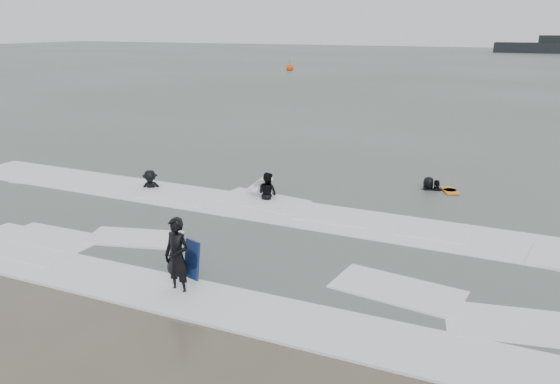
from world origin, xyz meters
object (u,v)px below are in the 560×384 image
at_px(surfer_breaker, 151,190).
at_px(surfer_wading, 267,201).
at_px(surfer_centre, 179,293).
at_px(buoy, 290,68).
at_px(surfer_right_far, 428,191).
at_px(surfer_right_near, 437,192).

bearing_deg(surfer_breaker, surfer_wading, -18.50).
height_order(surfer_centre, buoy, buoy).
bearing_deg(surfer_right_far, surfer_centre, 53.64).
bearing_deg(buoy, surfer_right_near, -60.49).
bearing_deg(surfer_right_far, surfer_breaker, 7.02).
distance_m(surfer_wading, buoy, 59.38).
bearing_deg(surfer_right_near, buoy, -79.40).
distance_m(surfer_right_near, surfer_right_far, 0.33).
height_order(surfer_centre, surfer_right_far, surfer_centre).
bearing_deg(surfer_breaker, surfer_centre, -74.56).
height_order(surfer_centre, surfer_right_near, surfer_centre).
distance_m(surfer_centre, surfer_breaker, 9.11).
height_order(surfer_right_near, surfer_right_far, surfer_right_far).
height_order(surfer_right_far, buoy, buoy).
xyz_separation_m(surfer_right_far, buoy, (-28.43, 50.85, 0.42)).
bearing_deg(surfer_centre, surfer_right_near, 77.27).
bearing_deg(surfer_wading, surfer_centre, 114.67).
bearing_deg(surfer_centre, surfer_wading, 107.46).
bearing_deg(surfer_right_far, buoy, -77.78).
bearing_deg(surfer_right_far, surfer_wading, 19.16).
bearing_deg(buoy, surfer_centre, -68.50).
xyz_separation_m(surfer_breaker, buoy, (-18.39, 55.32, 0.42)).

